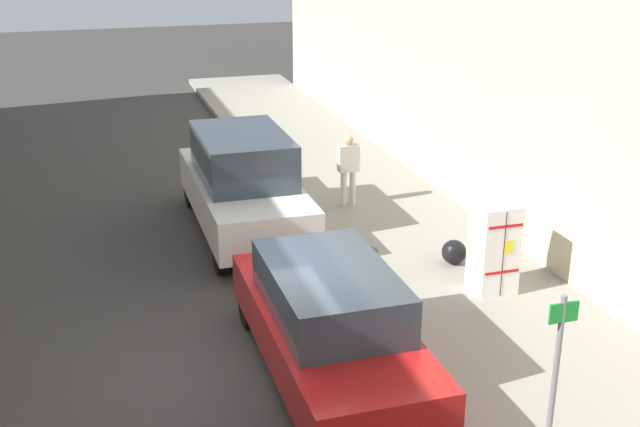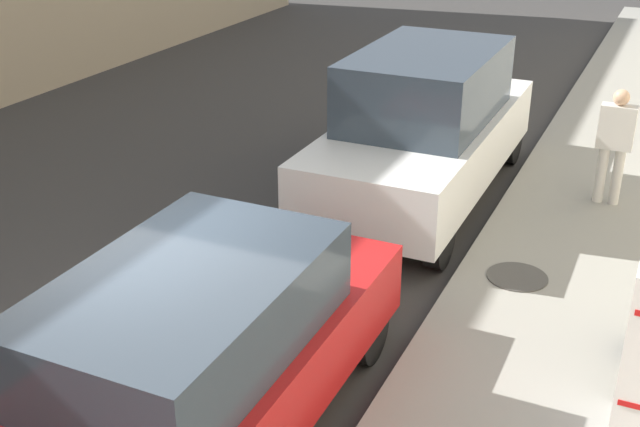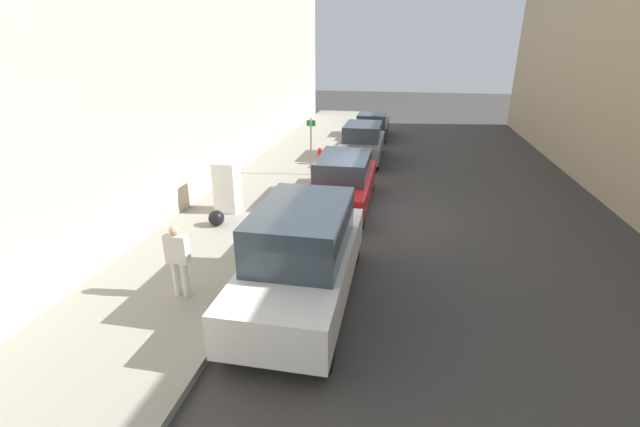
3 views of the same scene
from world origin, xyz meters
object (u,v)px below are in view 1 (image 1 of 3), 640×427
discarded_refrigerator (494,248)px  trash_bag (454,252)px  pedestrian_walking_far (348,166)px  parked_suv_red (329,322)px  parked_van_white (243,183)px  street_sign_post (555,375)px

discarded_refrigerator → trash_bag: discarded_refrigerator is taller
pedestrian_walking_far → parked_suv_red: size_ratio=0.33×
trash_bag → pedestrian_walking_far: size_ratio=0.29×
pedestrian_walking_far → parked_van_white: parked_van_white is taller
pedestrian_walking_far → parked_suv_red: bearing=-152.5°
discarded_refrigerator → pedestrian_walking_far: 5.04m
trash_bag → parked_suv_red: (3.36, 2.84, 0.50)m
discarded_refrigerator → street_sign_post: bearing=69.2°
trash_bag → pedestrian_walking_far: (0.85, -3.70, 0.70)m
street_sign_post → trash_bag: bearing=-105.5°
pedestrian_walking_far → parked_van_white: (2.51, 0.54, -0.01)m
street_sign_post → parked_van_white: street_sign_post is taller
discarded_refrigerator → pedestrian_walking_far: (0.98, -4.94, 0.13)m
trash_bag → parked_suv_red: parked_suv_red is taller
parked_van_white → parked_suv_red: parked_van_white is taller
street_sign_post → trash_bag: size_ratio=4.93×
parked_van_white → parked_suv_red: bearing=90.0°
pedestrian_walking_far → parked_van_white: size_ratio=0.31×
street_sign_post → parked_van_white: (1.75, -8.97, -0.37)m
pedestrian_walking_far → trash_bag: bearing=-118.5°
discarded_refrigerator → trash_bag: (0.13, -1.23, -0.57)m
street_sign_post → parked_suv_red: size_ratio=0.47×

